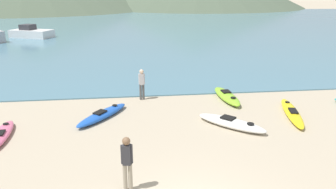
% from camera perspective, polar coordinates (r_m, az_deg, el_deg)
% --- Properties ---
extents(bay_water, '(160.00, 70.00, 0.06)m').
position_cam_1_polar(bay_water, '(50.99, -5.58, 12.00)').
color(bay_water, teal).
rests_on(bay_water, ground_plane).
extents(kayak_on_sand_0, '(1.46, 3.62, 0.30)m').
position_cam_1_polar(kayak_on_sand_0, '(15.08, 20.76, -2.94)').
color(kayak_on_sand_0, yellow).
rests_on(kayak_on_sand_0, ground_plane).
extents(kayak_on_sand_1, '(2.29, 2.86, 0.34)m').
position_cam_1_polar(kayak_on_sand_1, '(14.07, -11.33, -3.46)').
color(kayak_on_sand_1, blue).
rests_on(kayak_on_sand_1, ground_plane).
extents(kayak_on_sand_2, '(2.60, 2.59, 0.38)m').
position_cam_1_polar(kayak_on_sand_2, '(13.17, 10.94, -4.87)').
color(kayak_on_sand_2, white).
rests_on(kayak_on_sand_2, ground_plane).
extents(kayak_on_sand_4, '(0.93, 2.95, 0.41)m').
position_cam_1_polar(kayak_on_sand_4, '(16.32, 10.20, -0.27)').
color(kayak_on_sand_4, '#8CCC2D').
rests_on(kayak_on_sand_4, ground_plane).
extents(kayak_on_sand_5, '(0.80, 2.77, 0.30)m').
position_cam_1_polar(kayak_on_sand_5, '(13.44, -27.12, -6.32)').
color(kayak_on_sand_5, '#E5668C').
rests_on(kayak_on_sand_5, ground_plane).
extents(person_near_foreground, '(0.32, 0.22, 1.57)m').
position_cam_1_polar(person_near_foreground, '(8.84, -7.15, -11.33)').
color(person_near_foreground, gray).
rests_on(person_near_foreground, ground_plane).
extents(person_near_waterline, '(0.31, 0.21, 1.52)m').
position_cam_1_polar(person_near_waterline, '(15.93, -4.59, 2.10)').
color(person_near_waterline, '#4C4C4C').
rests_on(person_near_waterline, ground_plane).
extents(moored_boat_0, '(4.98, 3.78, 1.41)m').
position_cam_1_polar(moored_boat_0, '(39.95, -22.70, 9.87)').
color(moored_boat_0, white).
rests_on(moored_boat_0, bay_water).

